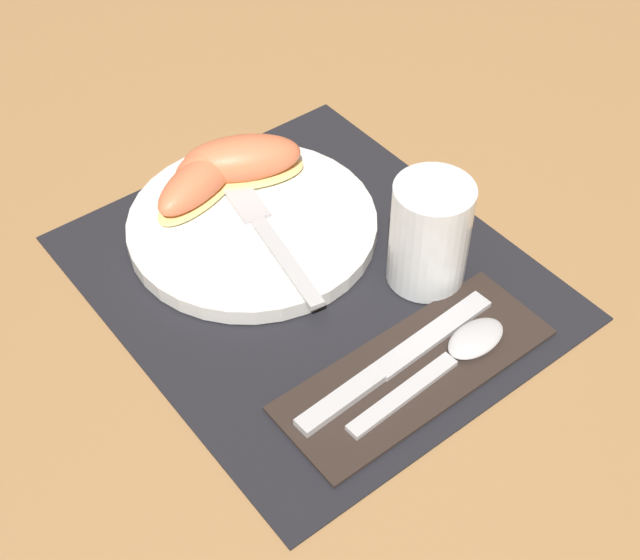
# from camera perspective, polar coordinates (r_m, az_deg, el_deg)

# --- Properties ---
(ground_plane) EXTENTS (3.00, 3.00, 0.00)m
(ground_plane) POSITION_cam_1_polar(r_m,az_deg,el_deg) (0.81, -0.50, 0.15)
(ground_plane) COLOR #A37547
(placemat) EXTENTS (0.41, 0.35, 0.00)m
(placemat) POSITION_cam_1_polar(r_m,az_deg,el_deg) (0.81, -0.50, 0.25)
(placemat) COLOR black
(placemat) RESTS_ON ground_plane
(plate) EXTENTS (0.24, 0.24, 0.02)m
(plate) POSITION_cam_1_polar(r_m,az_deg,el_deg) (0.85, -4.35, 3.52)
(plate) COLOR white
(plate) RESTS_ON placemat
(juice_glass) EXTENTS (0.07, 0.07, 0.10)m
(juice_glass) POSITION_cam_1_polar(r_m,az_deg,el_deg) (0.79, 6.99, 2.61)
(juice_glass) COLOR silver
(juice_glass) RESTS_ON placemat
(napkin) EXTENTS (0.09, 0.24, 0.00)m
(napkin) POSITION_cam_1_polar(r_m,az_deg,el_deg) (0.74, 5.94, -5.79)
(napkin) COLOR #2D231E
(napkin) RESTS_ON placemat
(knife) EXTENTS (0.03, 0.21, 0.01)m
(knife) POSITION_cam_1_polar(r_m,az_deg,el_deg) (0.74, 4.68, -5.32)
(knife) COLOR #BCBCC1
(knife) RESTS_ON napkin
(spoon) EXTENTS (0.04, 0.17, 0.01)m
(spoon) POSITION_cam_1_polar(r_m,az_deg,el_deg) (0.75, 8.75, -4.64)
(spoon) COLOR #BCBCC1
(spoon) RESTS_ON napkin
(fork) EXTENTS (0.20, 0.06, 0.00)m
(fork) POSITION_cam_1_polar(r_m,az_deg,el_deg) (0.83, -3.78, 3.51)
(fork) COLOR #BCBCC1
(fork) RESTS_ON plate
(citrus_wedge_0) EXTENTS (0.10, 0.13, 0.04)m
(citrus_wedge_0) POSITION_cam_1_polar(r_m,az_deg,el_deg) (0.88, -5.00, 7.62)
(citrus_wedge_0) COLOR #F4DB84
(citrus_wedge_0) RESTS_ON plate
(citrus_wedge_1) EXTENTS (0.05, 0.10, 0.04)m
(citrus_wedge_1) POSITION_cam_1_polar(r_m,az_deg,el_deg) (0.88, -6.33, 7.42)
(citrus_wedge_1) COLOR #F4DB84
(citrus_wedge_1) RESTS_ON plate
(citrus_wedge_2) EXTENTS (0.08, 0.13, 0.03)m
(citrus_wedge_2) POSITION_cam_1_polar(r_m,az_deg,el_deg) (0.87, -7.67, 6.31)
(citrus_wedge_2) COLOR #F4DB84
(citrus_wedge_2) RESTS_ON plate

